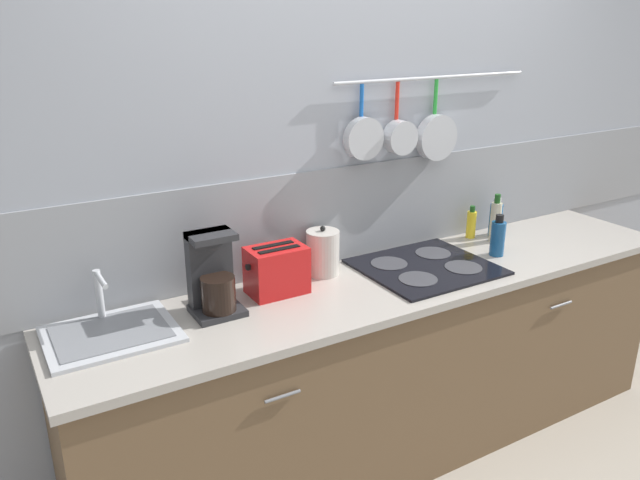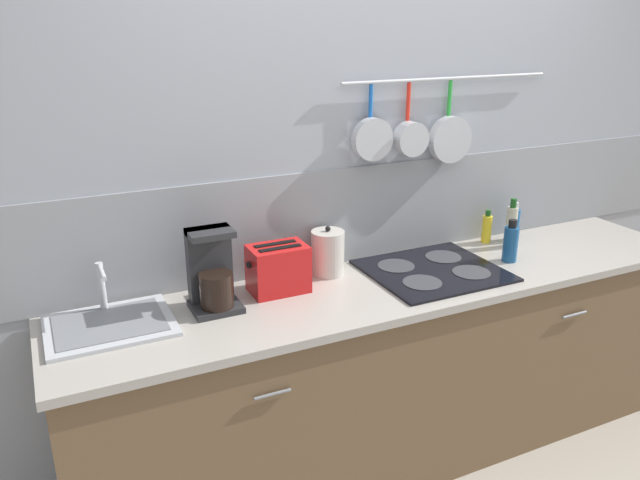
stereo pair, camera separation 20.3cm
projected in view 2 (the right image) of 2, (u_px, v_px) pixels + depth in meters
The scene contains 13 objects.
ground_plane at pixel (395, 451), 3.00m from camera, with size 12.00×12.00×0.00m, color #9E9384.
wall_back at pixel (368, 178), 2.86m from camera, with size 7.20×0.15×2.60m.
cabinet_base at pixel (399, 374), 2.85m from camera, with size 2.92×0.58×0.86m.
countertop at pixel (404, 284), 2.70m from camera, with size 2.96×0.60×0.03m.
sink_basin at pixel (109, 322), 2.29m from camera, with size 0.45×0.36×0.21m.
coffee_maker at pixel (213, 276), 2.40m from camera, with size 0.19×0.17×0.32m.
toaster at pixel (278, 269), 2.56m from camera, with size 0.25×0.16×0.20m.
kettle at pixel (328, 253), 2.73m from camera, with size 0.15×0.15×0.22m.
cooktop at pixel (433, 270), 2.78m from camera, with size 0.58×0.52×0.01m.
bottle_olive_oil at pixel (511, 243), 2.88m from camera, with size 0.07×0.07×0.20m.
bottle_vinegar at pixel (487, 228), 3.13m from camera, with size 0.05×0.05×0.17m.
bottle_dish_soap at pixel (511, 226), 3.05m from camera, with size 0.05×0.05×0.25m.
bottle_hot_sauce at pixel (513, 224), 3.15m from camera, with size 0.07×0.07×0.20m.
Camera 2 is at (-1.39, -2.08, 1.97)m, focal length 35.00 mm.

